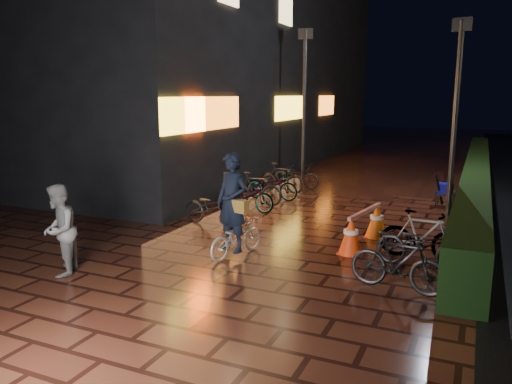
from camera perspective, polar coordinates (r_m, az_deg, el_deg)
The scene contains 11 objects.
ground at distance 10.27m, azimuth 4.07°, elevation -6.57°, with size 80.00×80.00×0.00m, color #381911.
hedge at distance 17.39m, azimuth 23.84°, elevation 1.51°, with size 0.70×20.00×1.00m, color black.
bystander_person at distance 9.30m, azimuth -21.60°, elevation -4.06°, with size 0.79×0.61×1.62m, color #5C5C5F.
storefront_block at distance 24.40m, azimuth -7.76°, elevation 14.27°, with size 12.09×22.00×9.00m.
lamp_post_hedge at distance 13.64m, azimuth 21.85°, elevation 8.67°, with size 0.47×0.18×4.95m.
lamp_post_sf at distance 17.81m, azimuth 5.56°, elevation 10.46°, with size 0.51×0.18×5.32m.
cyclist at distance 9.62m, azimuth -2.52°, elevation -3.07°, with size 0.87×1.51×2.04m.
traffic_barrier at distance 10.69m, azimuth 12.29°, elevation -3.97°, with size 0.72×1.89×0.77m.
cart_assembly at distance 14.84m, azimuth 20.76°, elevation 0.24°, with size 0.58×0.54×0.98m.
parked_bikes_storefront at distance 14.54m, azimuth 0.85°, elevation 0.52°, with size 1.86×6.09×0.95m.
parked_bikes_hedge at distance 9.32m, azimuth 17.69°, elevation -6.00°, with size 1.87×2.39×0.95m.
Camera 1 is at (3.36, -9.20, 3.12)m, focal length 35.00 mm.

